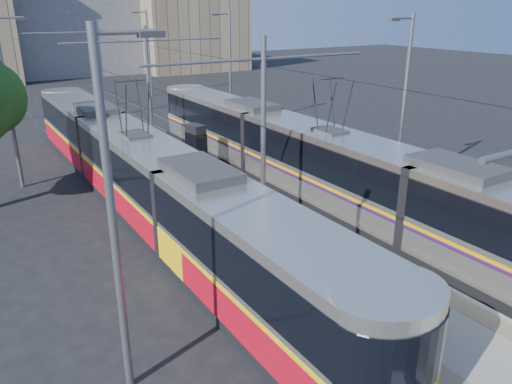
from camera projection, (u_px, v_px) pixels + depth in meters
ground at (420, 326)px, 13.71m from camera, size 160.00×160.00×0.00m
platform at (174, 165)px, 27.18m from camera, size 4.00×50.00×0.30m
tactile_strip_left at (148, 166)px, 26.41m from camera, size 0.70×50.00×0.01m
tactile_strip_right at (198, 158)px, 27.84m from camera, size 0.70×50.00×0.01m
rails at (174, 167)px, 27.23m from camera, size 8.71×70.00×0.03m
tram_left at (139, 173)px, 20.94m from camera, size 2.43×30.01×5.50m
tram_right at (328, 164)px, 21.52m from camera, size 2.43×31.52×5.50m
catenary at (193, 91)px, 23.39m from camera, size 9.20×70.00×7.00m
street_lamps at (143, 81)px, 28.96m from camera, size 15.18×38.22×8.00m
shelter at (196, 146)px, 25.48m from camera, size 0.79×1.15×2.37m
building_centre at (69, 3)px, 64.56m from camera, size 18.36×14.28×17.44m
building_right at (189, 29)px, 67.86m from camera, size 14.28×10.20×10.92m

